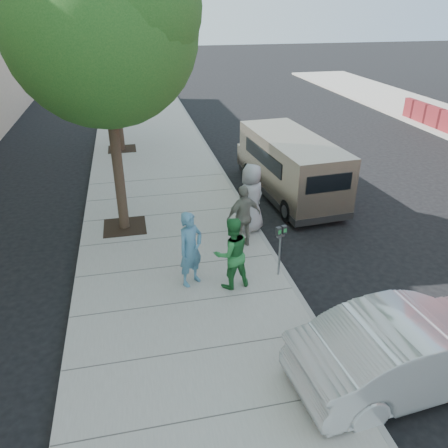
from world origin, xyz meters
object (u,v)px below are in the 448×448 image
at_px(person_officer, 191,249).
at_px(van, 289,165).
at_px(parking_meter, 281,240).
at_px(person_striped_polo, 244,217).
at_px(person_gray_shirt, 251,198).
at_px(sedan, 416,348).
at_px(tree_far, 110,32).
at_px(person_green_shirt, 232,253).
at_px(tree_near, 103,22).

bearing_deg(person_officer, van, 14.70).
height_order(parking_meter, person_striped_polo, person_striped_polo).
height_order(van, person_gray_shirt, person_gray_shirt).
height_order(parking_meter, sedan, sedan).
bearing_deg(tree_far, person_striped_polo, -72.08).
bearing_deg(van, parking_meter, -116.46).
bearing_deg(person_striped_polo, van, -143.08).
relative_size(parking_meter, sedan, 0.29).
bearing_deg(person_green_shirt, parking_meter, 179.23).
relative_size(sedan, person_striped_polo, 2.57).
bearing_deg(person_gray_shirt, parking_meter, 58.37).
xyz_separation_m(tree_far, person_officer, (1.43, -10.79, -3.84)).
height_order(tree_near, van, tree_near).
xyz_separation_m(tree_far, sedan, (4.76, -14.36, -4.16)).
bearing_deg(sedan, tree_far, 12.94).
distance_m(tree_far, parking_meter, 12.06).
xyz_separation_m(tree_near, person_striped_polo, (3.03, -1.77, -4.54)).
distance_m(tree_far, person_green_shirt, 11.98).
bearing_deg(tree_far, parking_meter, -72.18).
relative_size(parking_meter, person_green_shirt, 0.75).
distance_m(tree_far, person_striped_polo, 10.58).
bearing_deg(sedan, person_green_shirt, 31.62).
relative_size(tree_near, sedan, 1.72).
bearing_deg(sedan, person_gray_shirt, 7.33).
height_order(parking_meter, van, van).
bearing_deg(sedan, person_striped_polo, 13.75).
height_order(tree_near, person_striped_polo, tree_near).
xyz_separation_m(van, sedan, (-0.69, -8.26, -0.37)).
height_order(van, person_green_shirt, van).
xyz_separation_m(van, person_green_shirt, (-3.15, -5.00, -0.09)).
bearing_deg(parking_meter, sedan, -88.77).
bearing_deg(tree_near, person_officer, -65.81).
bearing_deg(parking_meter, tree_near, 117.95).
bearing_deg(person_striped_polo, person_gray_shirt, -134.31).
relative_size(tree_far, parking_meter, 5.05).
height_order(sedan, person_gray_shirt, person_gray_shirt).
bearing_deg(person_striped_polo, person_officer, 25.25).
bearing_deg(parking_meter, person_striped_polo, 88.42).
distance_m(person_officer, person_striped_polo, 2.14).
distance_m(parking_meter, person_gray_shirt, 2.34).
bearing_deg(sedan, parking_meter, 14.60).
bearing_deg(tree_near, person_green_shirt, -56.63).
distance_m(sedan, person_gray_shirt, 5.96).
height_order(person_officer, person_green_shirt, person_officer).
bearing_deg(tree_near, van, 15.40).
distance_m(tree_near, tree_far, 7.63).
distance_m(parking_meter, person_officer, 2.07).
height_order(tree_far, van, tree_far).
xyz_separation_m(person_green_shirt, person_striped_polo, (0.73, 1.73, 0.00)).
height_order(parking_meter, person_officer, person_officer).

